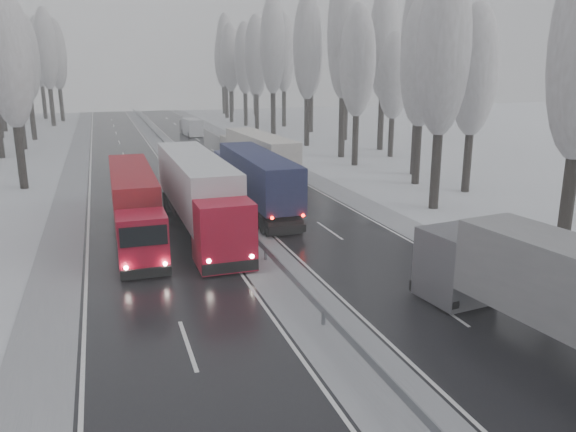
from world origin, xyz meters
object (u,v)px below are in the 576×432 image
truck_cream_box (256,153)px  truck_red_red (134,198)px  box_truck_distant (191,127)px  truck_red_white (198,190)px  truck_blue_box (253,176)px

truck_cream_box → truck_red_red: size_ratio=1.07×
box_truck_distant → truck_red_white: bearing=-102.3°
truck_red_white → truck_red_red: bearing=170.3°
truck_red_red → truck_blue_box: bearing=26.0°
truck_red_red → truck_red_white: bearing=-8.8°
box_truck_distant → truck_blue_box: bearing=-97.5°
truck_blue_box → box_truck_distant: (2.91, 46.09, -1.10)m
truck_blue_box → truck_cream_box: (3.11, 10.61, 0.01)m
truck_blue_box → truck_cream_box: bearing=74.0°
truck_blue_box → truck_red_white: truck_red_white is taller
box_truck_distant → truck_red_white: truck_red_white is taller
truck_blue_box → truck_cream_box: size_ratio=0.99×
truck_red_red → box_truck_distant: bearing=77.7°
truck_blue_box → truck_red_white: bearing=-134.8°
truck_cream_box → truck_red_red: truck_cream_box is taller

